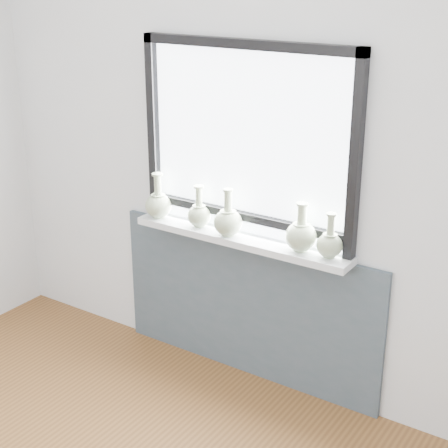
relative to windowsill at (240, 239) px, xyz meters
The scene contains 9 objects.
back_wall 0.43m from the windowsill, 90.00° to the left, with size 3.60×0.02×2.60m, color silver.
apron_panel 0.46m from the windowsill, 90.00° to the left, with size 1.70×0.03×0.86m, color #434E5A.
windowsill is the anchor object (origin of this frame).
window 0.56m from the windowsill, 90.00° to the left, with size 1.30×0.06×1.05m.
vase_a 0.57m from the windowsill, behind, with size 0.16×0.16×0.27m.
vase_b 0.29m from the windowsill, behind, with size 0.14×0.14×0.24m.
vase_c 0.12m from the windowsill, 155.72° to the right, with size 0.16×0.16×0.27m.
vase_d 0.39m from the windowsill, ahead, with size 0.17×0.17×0.26m.
vase_e 0.54m from the windowsill, ahead, with size 0.14×0.14×0.24m.
Camera 1 is at (1.86, -1.27, 2.30)m, focal length 55.00 mm.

